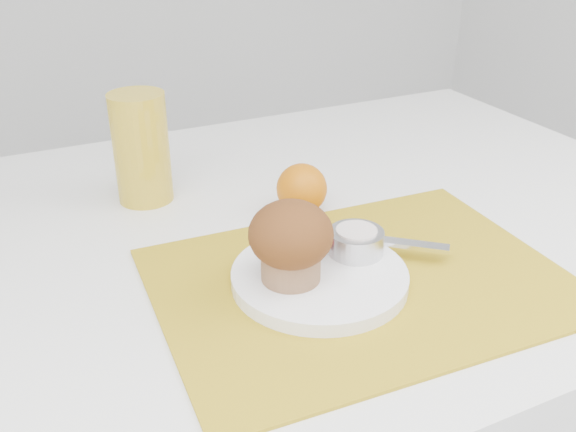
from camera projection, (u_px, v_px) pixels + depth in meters
name	position (u px, v px, depth m)	size (l,w,h in m)	color
table	(277.00, 431.00, 1.02)	(1.20, 0.80, 0.75)	white
placemat	(361.00, 281.00, 0.72)	(0.45, 0.33, 0.00)	#B49319
plate	(320.00, 277.00, 0.70)	(0.19, 0.19, 0.02)	white
ramekin	(356.00, 242.00, 0.73)	(0.06, 0.06, 0.03)	#B8B8BD
cream	(357.00, 232.00, 0.72)	(0.05, 0.05, 0.01)	silver
raspberry_near	(310.00, 246.00, 0.73)	(0.02, 0.02, 0.02)	#520202
raspberry_far	(338.00, 241.00, 0.74)	(0.02, 0.02, 0.02)	#600204
butter_knife	(363.00, 238.00, 0.76)	(0.20, 0.02, 0.00)	silver
orange	(302.00, 189.00, 0.86)	(0.07, 0.07, 0.07)	#D06C07
juice_glass	(141.00, 148.00, 0.87)	(0.08, 0.08, 0.15)	gold
muffin	(291.00, 240.00, 0.67)	(0.09, 0.09, 0.09)	#946947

